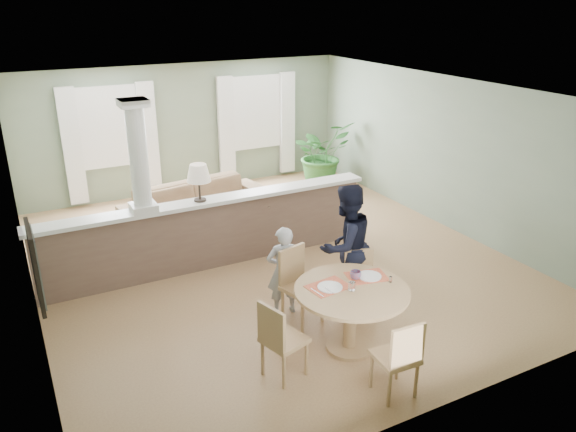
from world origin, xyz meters
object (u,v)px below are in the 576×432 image
chair_near (400,356)px  child_person (283,271)px  sofa (199,207)px  man_person (346,246)px  chair_far_man (360,281)px  dining_table (351,301)px  chair_far_boy (298,282)px  houseplant (321,154)px  chair_side (279,338)px

chair_near → child_person: size_ratio=0.75×
sofa → man_person: 3.66m
chair_far_man → dining_table: bearing=-110.2°
dining_table → child_person: bearing=106.3°
dining_table → child_person: 1.16m
sofa → chair_far_boy: chair_far_boy is taller
houseplant → man_person: man_person is taller
sofa → child_person: bearing=-98.9°
chair_far_man → chair_side: bearing=-133.3°
houseplant → chair_side: 6.93m
chair_near → child_person: bearing=-79.5°
houseplant → chair_side: size_ratio=1.52×
dining_table → houseplant: bearing=62.3°
sofa → child_person: 3.37m
sofa → chair_side: bearing=-107.3°
sofa → man_person: (0.86, -3.53, 0.46)m
chair_side → child_person: 1.41m
dining_table → chair_near: size_ratio=1.45×
houseplant → dining_table: bearing=-117.7°
houseplant → dining_table: size_ratio=1.07×
chair_far_boy → chair_far_man: (0.78, -0.26, -0.06)m
dining_table → man_person: 1.11m
man_person → dining_table: bearing=50.2°
chair_side → sofa: bearing=-24.8°
child_person → man_person: size_ratio=0.72×
chair_far_boy → child_person: 0.27m
chair_far_boy → child_person: (-0.09, 0.25, 0.07)m
man_person → houseplant: bearing=-127.9°
sofa → chair_far_man: size_ratio=3.05×
chair_near → chair_side: 1.29m
chair_near → man_person: (0.57, 1.92, 0.35)m
houseplant → chair_near: (-2.97, -6.56, -0.21)m
houseplant → chair_near: 7.21m
houseplant → chair_far_man: houseplant is taller
dining_table → chair_side: size_ratio=1.42×
chair_far_boy → man_person: size_ratio=0.58×
chair_near → chair_side: chair_side is taller
sofa → dining_table: size_ratio=2.03×
chair_side → chair_far_man: bearing=-81.4°
sofa → child_person: size_ratio=2.21×
chair_far_man → chair_side: (-1.55, -0.72, 0.03)m
houseplant → child_person: bearing=-126.0°
child_person → dining_table: bearing=118.1°
chair_far_man → chair_near: size_ratio=0.96×
chair_far_man → sofa: bearing=124.4°
chair_far_boy → chair_near: (0.19, -1.84, -0.04)m
sofa → chair_side: 4.64m
dining_table → chair_far_boy: chair_far_boy is taller
sofa → dining_table: (0.33, -4.48, 0.25)m
sofa → chair_far_boy: bearing=-97.4°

